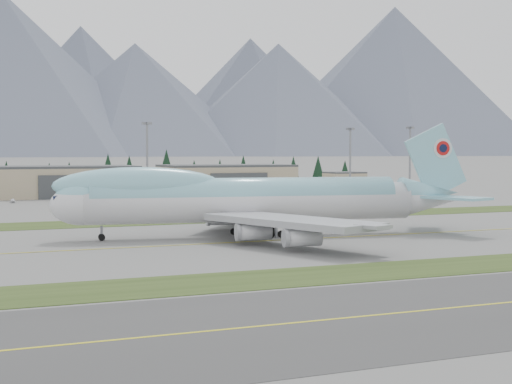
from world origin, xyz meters
name	(u,v)px	position (x,y,z in m)	size (l,w,h in m)	color
ground	(289,240)	(0.00, 0.00, 0.00)	(7000.00, 7000.00, 0.00)	slate
grass_strip_near	(409,269)	(0.00, -38.00, 0.00)	(400.00, 14.00, 0.08)	#2D3F16
grass_strip_far	(206,220)	(0.00, 45.00, 0.00)	(400.00, 18.00, 0.08)	#2D3F16
taxiway_line_main	(289,240)	(0.00, 0.00, 0.00)	(400.00, 0.40, 0.02)	yellow
boeing_747_freighter	(247,199)	(-4.96, 7.85, 7.10)	(82.13, 69.72, 21.54)	silver
hangar_center	(66,181)	(-15.00, 149.90, 5.39)	(48.00, 26.60, 10.80)	tan
hangar_right	(226,179)	(45.00, 149.90, 5.39)	(48.00, 26.60, 10.80)	tan
control_shed	(345,181)	(95.00, 148.00, 3.80)	(14.00, 12.00, 7.60)	tan
floodlight_masts	(235,149)	(32.83, 109.88, 16.47)	(161.20, 8.97, 24.92)	gray
service_vehicle_a	(13,203)	(-35.40, 124.34, 0.00)	(1.57, 3.88, 1.32)	white
service_vehicle_b	(194,197)	(25.95, 131.47, 0.00)	(1.19, 3.37, 1.11)	gold
service_vehicle_c	(260,198)	(45.32, 118.86, 0.00)	(1.72, 4.24, 1.23)	#9D9EA1
conifer_belt	(68,172)	(-3.91, 212.13, 6.98)	(272.07, 14.71, 16.74)	black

